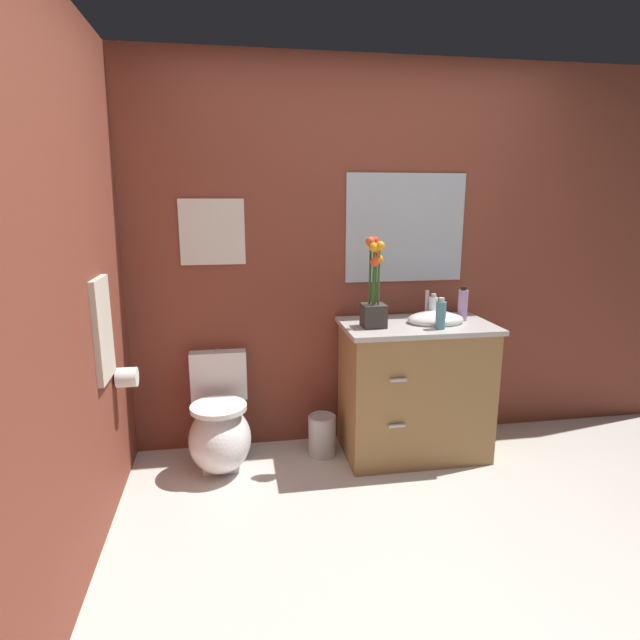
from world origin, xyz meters
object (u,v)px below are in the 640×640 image
Objects in this scene: lotion_bottle at (463,305)px; hand_wash_bottle at (441,315)px; flower_vase at (374,293)px; toilet_paper_roll at (127,377)px; wall_poster at (212,232)px; hanging_towel at (103,330)px; toilet at (220,429)px; soap_bottle at (433,307)px; wall_mirror at (405,228)px; vanity_cabinet at (415,387)px; trash_bin at (322,435)px.

hand_wash_bottle is at bearing -140.07° from lotion_bottle.
flower_vase reaches higher than toilet_paper_roll.
wall_poster is 0.95m from hanging_towel.
flower_vase is 1.49m from toilet_paper_roll.
soap_bottle reaches higher than toilet.
toilet_paper_roll is at bearing -164.96° from wall_mirror.
soap_bottle is at bearing 152.56° from lotion_bottle.
wall_poster is at bearing 172.76° from soap_bottle.
wall_poster is (-1.25, 0.29, 0.99)m from vanity_cabinet.
lotion_bottle reaches higher than trash_bin.
toilet_paper_roll is at bearing -174.83° from flower_vase.
trash_bin is at bearing -175.44° from soap_bottle.
soap_bottle is at bearing 3.72° from toilet.
flower_vase is at bearing 5.17° from toilet_paper_roll.
wall_poster reaches higher than toilet_paper_roll.
wall_mirror reaches higher than toilet_paper_roll.
soap_bottle is 0.19m from lotion_bottle.
wall_poster is at bearing 90.00° from toilet.
toilet is 1.56m from soap_bottle.
flower_vase is 0.49m from soap_bottle.
toilet is at bearing 175.97° from flower_vase.
vanity_cabinet is at bearing -174.11° from lotion_bottle.
soap_bottle is at bearing 77.66° from hand_wash_bottle.
wall_mirror reaches higher than trash_bin.
hanging_towel reaches higher than lotion_bottle.
wall_mirror reaches higher than hand_wash_bottle.
soap_bottle is at bearing 13.98° from hanging_towel.
soap_bottle is 0.31× the size of hanging_towel.
toilet is 3.12× the size of lotion_bottle.
toilet_paper_roll is at bearing -168.63° from trash_bin.
wall_poster reaches higher than lotion_bottle.
vanity_cabinet is 2.03× the size of hanging_towel.
vanity_cabinet is 0.54m from hand_wash_bottle.
hanging_towel is (-1.78, -0.36, 0.55)m from vanity_cabinet.
flower_vase is 1.07m from wall_poster.
soap_bottle reaches higher than toilet_paper_roll.
flower_vase reaches higher than hand_wash_bottle.
toilet is 3.62× the size of hand_wash_bottle.
trash_bin is at bearing 174.46° from vanity_cabinet.
toilet is 0.68m from toilet_paper_roll.
flower_vase reaches higher than toilet.
wall_mirror is (0.59, 0.24, 1.31)m from trash_bin.
lotion_bottle is at bearing 5.66° from toilet_paper_roll.
vanity_cabinet is 0.68m from trash_bin.
soap_bottle is 1.99m from hanging_towel.
wall_mirror reaches higher than hanging_towel.
hanging_towel is 4.73× the size of toilet_paper_roll.
soap_bottle is (1.39, 0.09, 0.71)m from toilet.
hand_wash_bottle is at bearing 6.35° from hanging_towel.
flower_vase is at bearing -131.46° from wall_mirror.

